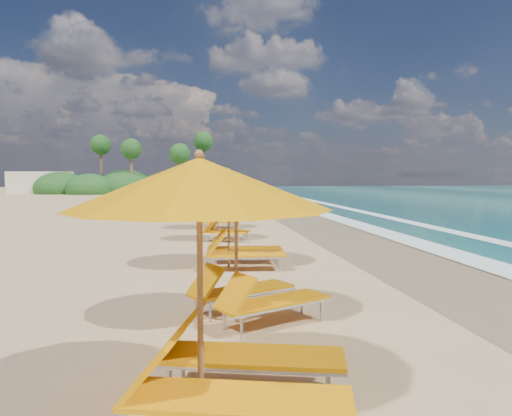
# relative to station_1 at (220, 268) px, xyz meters

# --- Properties ---
(ground) EXTENTS (160.00, 160.00, 0.00)m
(ground) POSITION_rel_station_1_xyz_m (1.93, 12.34, -1.48)
(ground) COLOR tan
(ground) RESTS_ON ground
(wet_sand) EXTENTS (4.00, 160.00, 0.01)m
(wet_sand) POSITION_rel_station_1_xyz_m (5.93, 12.34, -1.47)
(wet_sand) COLOR olive
(wet_sand) RESTS_ON ground
(surf_foam) EXTENTS (4.00, 160.00, 0.01)m
(surf_foam) POSITION_rel_station_1_xyz_m (8.63, 12.34, -1.45)
(surf_foam) COLOR white
(surf_foam) RESTS_ON ground
(station_1) EXTENTS (3.24, 3.12, 2.64)m
(station_1) POSITION_rel_station_1_xyz_m (0.00, 0.00, 0.00)
(station_1) COLOR olive
(station_1) RESTS_ON ground
(station_2) EXTENTS (3.23, 3.23, 2.44)m
(station_2) POSITION_rel_station_1_xyz_m (0.58, 3.04, -0.11)
(station_2) COLOR olive
(station_2) RESTS_ON ground
(station_3) EXTENTS (2.87, 2.68, 2.57)m
(station_3) POSITION_rel_station_1_xyz_m (0.81, 7.62, -0.04)
(station_3) COLOR olive
(station_3) RESTS_ON ground
(station_4) EXTENTS (2.55, 2.49, 1.99)m
(station_4) POSITION_rel_station_1_xyz_m (0.72, 12.73, -0.36)
(station_4) COLOR olive
(station_4) RESTS_ON ground
(station_5) EXTENTS (2.55, 2.43, 2.16)m
(station_5) POSITION_rel_station_1_xyz_m (0.69, 16.48, -0.27)
(station_5) COLOR olive
(station_5) RESTS_ON ground
(station_6) EXTENTS (2.84, 2.68, 2.44)m
(station_6) POSITION_rel_station_1_xyz_m (0.71, 20.72, -0.11)
(station_6) COLOR olive
(station_6) RESTS_ON ground
(station_7) EXTENTS (3.07, 2.89, 2.67)m
(station_7) POSITION_rel_station_1_xyz_m (-0.63, 24.38, 0.02)
(station_7) COLOR olive
(station_7) RESTS_ON ground
(station_8) EXTENTS (3.23, 3.16, 2.53)m
(station_8) POSITION_rel_station_1_xyz_m (-0.70, 28.81, -0.06)
(station_8) COLOR olive
(station_8) RESTS_ON ground
(treeline) EXTENTS (25.80, 8.80, 9.74)m
(treeline) POSITION_rel_station_1_xyz_m (-8.00, 57.85, -0.48)
(treeline) COLOR #163D14
(treeline) RESTS_ON ground
(beach_building) EXTENTS (7.00, 5.00, 2.80)m
(beach_building) POSITION_rel_station_1_xyz_m (-20.07, 60.34, -0.08)
(beach_building) COLOR beige
(beach_building) RESTS_ON ground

